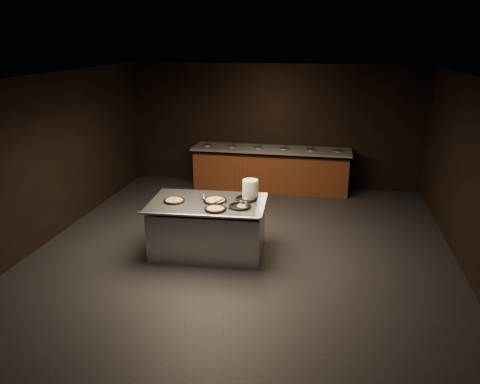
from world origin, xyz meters
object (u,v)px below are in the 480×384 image
Objects in this scene: plate_stack at (250,189)px; pan_veggie_whole at (174,201)px; serving_counter at (208,228)px; pan_cheese_whole at (215,200)px.

plate_stack is 1.27m from pan_veggie_whole.
serving_counter is at bearing -154.14° from plate_stack.
plate_stack reaches higher than pan_cheese_whole.
serving_counter is 5.02× the size of pan_cheese_whole.
plate_stack is at bearing 22.22° from serving_counter.
pan_veggie_whole is at bearing -168.36° from pan_cheese_whole.
pan_veggie_whole is at bearing -160.60° from plate_stack.
pan_cheese_whole is at bearing 11.64° from pan_veggie_whole.
pan_cheese_whole is (-0.54, -0.29, -0.14)m from plate_stack.
pan_veggie_whole is (-1.20, -0.42, -0.14)m from plate_stack.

